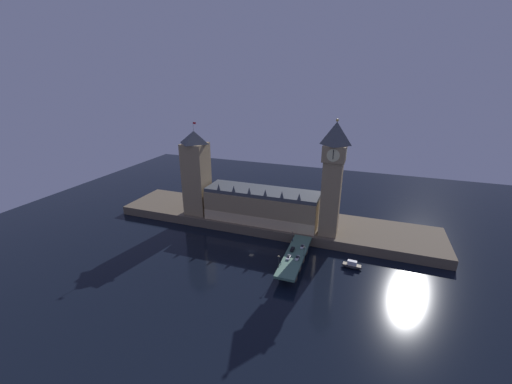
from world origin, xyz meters
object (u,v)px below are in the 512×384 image
at_px(car_southbound_lead, 297,258).
at_px(street_lamp_near, 279,260).
at_px(victoria_tower, 196,173).
at_px(pedestrian_far_rail, 293,240).
at_px(clock_tower, 333,177).
at_px(car_northbound_trail, 288,257).
at_px(boat_downstream, 352,265).
at_px(pedestrian_near_rail, 281,263).
at_px(street_lamp_mid, 304,250).
at_px(street_lamp_far, 293,234).
at_px(car_northbound_lead, 292,249).
at_px(car_southbound_trail, 302,247).

distance_m(car_southbound_lead, street_lamp_near, 13.35).
height_order(victoria_tower, car_southbound_lead, victoria_tower).
height_order(car_southbound_lead, pedestrian_far_rail, pedestrian_far_rail).
xyz_separation_m(clock_tower, car_northbound_trail, (-15.64, -36.93, -35.93)).
relative_size(clock_tower, boat_downstream, 6.36).
bearing_deg(victoria_tower, pedestrian_near_rail, -31.88).
bearing_deg(street_lamp_near, street_lamp_mid, 55.82).
xyz_separation_m(car_southbound_lead, pedestrian_far_rail, (-6.90, 18.10, 0.17)).
bearing_deg(car_southbound_lead, boat_downstream, 22.34).
distance_m(car_northbound_trail, boat_downstream, 34.97).
relative_size(street_lamp_near, street_lamp_far, 0.96).
height_order(victoria_tower, street_lamp_mid, victoria_tower).
height_order(car_northbound_lead, pedestrian_far_rail, pedestrian_far_rail).
bearing_deg(clock_tower, street_lamp_near, -111.47).
height_order(pedestrian_near_rail, street_lamp_near, street_lamp_near).
distance_m(car_northbound_lead, car_southbound_lead, 9.13).
bearing_deg(car_northbound_trail, clock_tower, 67.05).
distance_m(clock_tower, boat_downstream, 50.94).
distance_m(car_northbound_lead, car_northbound_trail, 8.79).
height_order(pedestrian_near_rail, street_lamp_far, street_lamp_far).
distance_m(clock_tower, pedestrian_near_rail, 59.36).
xyz_separation_m(car_southbound_trail, street_lamp_mid, (2.70, -8.58, 3.12)).
distance_m(clock_tower, street_lamp_mid, 46.51).
distance_m(clock_tower, car_southbound_lead, 52.04).
bearing_deg(boat_downstream, pedestrian_far_rail, 169.01).
height_order(car_northbound_lead, pedestrian_near_rail, pedestrian_near_rail).
distance_m(car_northbound_lead, pedestrian_far_rail, 10.47).
bearing_deg(car_southbound_lead, street_lamp_mid, 56.79).
xyz_separation_m(car_southbound_lead, street_lamp_near, (-7.30, -10.60, 3.54)).
bearing_deg(street_lamp_far, car_northbound_trail, -82.22).
xyz_separation_m(victoria_tower, car_northbound_lead, (76.48, -30.40, -28.18)).
xyz_separation_m(clock_tower, car_southbound_trail, (-11.04, -23.32, -35.92)).
bearing_deg(car_northbound_trail, street_lamp_near, -105.56).
height_order(car_northbound_trail, car_southbound_trail, car_southbound_trail).
bearing_deg(clock_tower, street_lamp_far, -136.86).
xyz_separation_m(car_southbound_trail, pedestrian_far_rail, (-6.90, 5.39, 0.19)).
bearing_deg(boat_downstream, street_lamp_far, 167.96).
distance_m(car_northbound_lead, street_lamp_near, 19.00).
bearing_deg(street_lamp_mid, car_northbound_lead, 152.72).
distance_m(clock_tower, car_northbound_trail, 53.85).
distance_m(clock_tower, street_lamp_near, 59.64).
bearing_deg(car_northbound_lead, car_southbound_trail, 46.35).
relative_size(car_southbound_trail, boat_downstream, 0.38).
height_order(clock_tower, car_southbound_lead, clock_tower).
height_order(victoria_tower, car_southbound_trail, victoria_tower).
bearing_deg(pedestrian_far_rail, pedestrian_near_rail, -90.00).
relative_size(pedestrian_far_rail, street_lamp_near, 0.24).
relative_size(car_southbound_lead, street_lamp_mid, 0.72).
bearing_deg(clock_tower, car_southbound_lead, -107.04).
relative_size(car_northbound_lead, pedestrian_far_rail, 2.85).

